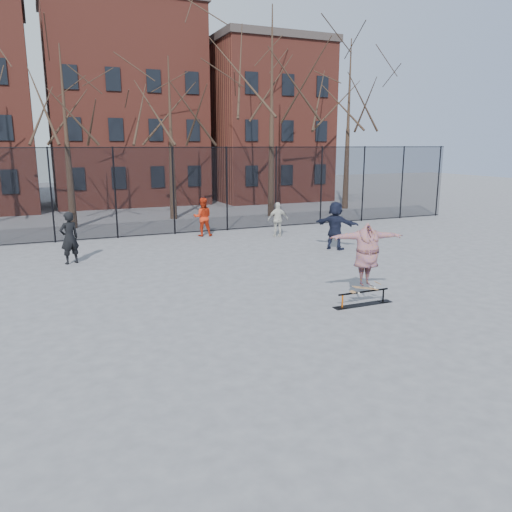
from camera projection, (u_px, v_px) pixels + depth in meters
name	position (u px, v px, depth m)	size (l,w,h in m)	color
ground	(266.00, 331.00, 11.14)	(100.00, 100.00, 0.00)	#5C5C60
skate_rail	(363.00, 299.00, 12.96)	(1.71, 0.26, 0.38)	black
skateboard	(365.00, 289.00, 12.91)	(0.77, 0.18, 0.09)	olive
skater	(367.00, 257.00, 12.73)	(2.00, 0.54, 1.63)	#3B3381
bystander_black	(69.00, 238.00, 17.29)	(0.67, 0.44, 1.83)	black
bystander_red	(203.00, 217.00, 22.59)	(0.85, 0.66, 1.74)	red
bystander_white	(278.00, 220.00, 22.44)	(0.92, 0.38, 1.56)	beige
bystander_navy	(335.00, 225.00, 19.69)	(1.77, 0.56, 1.91)	#181C30
fence	(147.00, 191.00, 22.35)	(34.03, 0.07, 4.00)	black
tree_row	(121.00, 77.00, 24.82)	(33.66, 7.46, 10.67)	black
rowhouses	(117.00, 114.00, 33.42)	(29.00, 7.00, 13.00)	maroon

